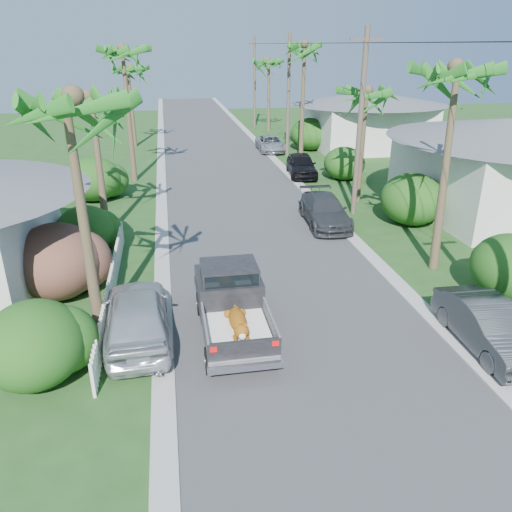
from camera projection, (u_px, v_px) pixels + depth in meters
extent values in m
plane|color=#22481B|center=(324.00, 372.00, 13.51)|extent=(120.00, 120.00, 0.00)
cube|color=#38383A|center=(221.00, 167.00, 36.15)|extent=(8.00, 100.00, 0.02)
cube|color=#A5A39E|center=(161.00, 169.00, 35.45)|extent=(0.60, 100.00, 0.06)
cube|color=#A5A39E|center=(279.00, 164.00, 36.84)|extent=(0.60, 100.00, 0.06)
cylinder|color=black|center=(210.00, 361.00, 13.35)|extent=(0.28, 0.76, 0.76)
cylinder|color=black|center=(273.00, 354.00, 13.62)|extent=(0.28, 0.76, 0.76)
cylinder|color=black|center=(201.00, 303.00, 16.30)|extent=(0.28, 0.76, 0.76)
cylinder|color=black|center=(253.00, 299.00, 16.57)|extent=(0.28, 0.76, 0.76)
cube|color=gray|center=(238.00, 337.00, 13.98)|extent=(1.90, 2.40, 0.24)
cube|color=gray|center=(205.00, 328.00, 13.69)|extent=(0.06, 2.40, 0.55)
cube|color=gray|center=(270.00, 322.00, 13.98)|extent=(0.06, 2.40, 0.55)
cube|color=black|center=(245.00, 349.00, 12.78)|extent=(1.92, 0.08, 0.52)
cube|color=silver|center=(246.00, 367.00, 12.81)|extent=(1.98, 0.18, 0.18)
cube|color=red|center=(213.00, 350.00, 12.56)|extent=(0.18, 0.05, 0.14)
cube|color=red|center=(276.00, 343.00, 12.82)|extent=(0.18, 0.05, 0.14)
cube|color=black|center=(230.00, 294.00, 15.49)|extent=(1.94, 1.65, 1.10)
cube|color=black|center=(229.00, 272.00, 15.21)|extent=(1.70, 1.35, 0.55)
cube|color=black|center=(232.00, 283.00, 14.61)|extent=(1.60, 0.05, 0.45)
cube|color=black|center=(225.00, 281.00, 16.68)|extent=(1.94, 1.20, 0.80)
cube|color=white|center=(238.00, 331.00, 13.90)|extent=(1.70, 2.10, 0.16)
ellipsoid|color=orange|center=(237.00, 320.00, 13.88)|extent=(0.48, 1.25, 0.43)
sphere|color=orange|center=(241.00, 331.00, 13.17)|extent=(0.40, 0.40, 0.40)
ellipsoid|color=white|center=(238.00, 323.00, 13.92)|extent=(0.32, 0.86, 0.18)
imported|color=#323638|center=(489.00, 327.00, 14.37)|extent=(1.57, 4.20, 1.37)
imported|color=#333539|center=(325.00, 211.00, 24.36)|extent=(2.23, 4.86, 1.38)
imported|color=black|center=(302.00, 165.00, 33.34)|extent=(2.23, 4.51, 1.48)
imported|color=#ADAFB4|center=(271.00, 144.00, 41.12)|extent=(2.15, 4.49, 1.23)
imported|color=silver|center=(137.00, 315.00, 14.73)|extent=(2.17, 4.84, 1.61)
cone|color=brown|center=(84.00, 227.00, 13.86)|extent=(0.36, 0.71, 7.01)
cone|color=brown|center=(99.00, 169.00, 22.07)|extent=(0.36, 0.61, 6.21)
cone|color=brown|center=(129.00, 118.00, 30.91)|extent=(0.36, 0.36, 8.00)
cone|color=brown|center=(132.00, 108.00, 41.99)|extent=(0.36, 0.75, 6.51)
cone|color=brown|center=(445.00, 174.00, 18.49)|extent=(0.36, 0.73, 7.51)
cone|color=brown|center=(362.00, 148.00, 26.99)|extent=(0.36, 0.54, 6.01)
cone|color=brown|center=(303.00, 105.00, 36.46)|extent=(0.36, 0.36, 8.20)
cone|color=brown|center=(269.00, 97.00, 49.46)|extent=(0.36, 0.63, 6.81)
ellipsoid|color=#1E4F16|center=(34.00, 344.00, 12.78)|extent=(2.60, 2.86, 2.20)
ellipsoid|color=#A8183D|center=(57.00, 261.00, 17.18)|extent=(3.00, 3.30, 2.60)
ellipsoid|color=#1E4F16|center=(86.00, 230.00, 20.99)|extent=(2.40, 2.64, 2.00)
ellipsoid|color=#1E4F16|center=(93.00, 179.00, 28.06)|extent=(3.20, 3.52, 2.40)
ellipsoid|color=#1E4F16|center=(412.00, 199.00, 24.24)|extent=(3.00, 3.30, 2.50)
ellipsoid|color=#1E4F16|center=(344.00, 163.00, 32.42)|extent=(2.60, 2.86, 2.10)
ellipsoid|color=#1E4F16|center=(310.00, 134.00, 41.47)|extent=(3.20, 3.52, 2.60)
cube|color=white|center=(112.00, 284.00, 17.33)|extent=(0.10, 11.00, 1.00)
cube|color=silver|center=(499.00, 176.00, 25.73)|extent=(8.00, 9.00, 3.80)
cone|color=#595B60|center=(508.00, 129.00, 24.79)|extent=(6.48, 6.48, 1.00)
cube|color=silver|center=(367.00, 126.00, 42.08)|extent=(9.00, 8.00, 3.60)
cone|color=#595B60|center=(370.00, 98.00, 41.18)|extent=(6.48, 6.48, 1.00)
cylinder|color=brown|center=(360.00, 126.00, 24.43)|extent=(0.26, 0.26, 9.00)
cube|color=brown|center=(367.00, 39.00, 22.90)|extent=(1.60, 0.10, 0.10)
cylinder|color=brown|center=(288.00, 97.00, 38.02)|extent=(0.26, 0.26, 9.00)
cube|color=brown|center=(290.00, 41.00, 36.49)|extent=(1.60, 0.10, 0.10)
cylinder|color=brown|center=(255.00, 83.00, 51.61)|extent=(0.26, 0.26, 9.00)
cube|color=brown|center=(254.00, 42.00, 50.08)|extent=(1.60, 0.10, 0.10)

